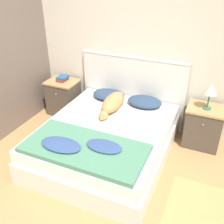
{
  "coord_description": "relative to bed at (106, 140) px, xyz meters",
  "views": [
    {
      "loc": [
        1.34,
        -1.56,
        2.32
      ],
      "look_at": [
        0.1,
        1.26,
        0.57
      ],
      "focal_mm": 42.0,
      "sensor_mm": 36.0,
      "label": 1
    }
  ],
  "objects": [
    {
      "name": "dog",
      "position": [
        -0.09,
        0.43,
        0.34
      ],
      "size": [
        0.25,
        0.8,
        0.22
      ],
      "color": "tan",
      "rests_on": "bed"
    },
    {
      "name": "wall_back",
      "position": [
        -0.1,
        1.06,
        1.05
      ],
      "size": [
        9.0,
        0.06,
        2.55
      ],
      "color": "beige",
      "rests_on": "ground_plane"
    },
    {
      "name": "nightstand_right",
      "position": [
        1.17,
        0.76,
        0.07
      ],
      "size": [
        0.51,
        0.43,
        0.6
      ],
      "color": "#4C4238",
      "rests_on": "ground_plane"
    },
    {
      "name": "book_stack",
      "position": [
        -1.16,
        0.78,
        0.41
      ],
      "size": [
        0.16,
        0.2,
        0.08
      ],
      "color": "#AD2D28",
      "rests_on": "nightstand_left"
    },
    {
      "name": "pillow_right",
      "position": [
        0.29,
        0.74,
        0.3
      ],
      "size": [
        0.51,
        0.37,
        0.12
      ],
      "color": "navy",
      "rests_on": "bed"
    },
    {
      "name": "nightstand_left",
      "position": [
        -1.17,
        0.76,
        0.07
      ],
      "size": [
        0.51,
        0.43,
        0.6
      ],
      "color": "#4C4238",
      "rests_on": "ground_plane"
    },
    {
      "name": "quilt",
      "position": [
        -0.01,
        -0.58,
        0.27
      ],
      "size": [
        1.4,
        0.69,
        0.1
      ],
      "color": "#4C8466",
      "rests_on": "bed"
    },
    {
      "name": "table_lamp",
      "position": [
        1.17,
        0.74,
        0.65
      ],
      "size": [
        0.19,
        0.19,
        0.37
      ],
      "color": "#336B4C",
      "rests_on": "nightstand_right"
    },
    {
      "name": "pillow_left",
      "position": [
        -0.29,
        0.74,
        0.3
      ],
      "size": [
        0.51,
        0.37,
        0.12
      ],
      "color": "navy",
      "rests_on": "bed"
    },
    {
      "name": "ground_plane",
      "position": [
        -0.1,
        -1.07,
        -0.23
      ],
      "size": [
        16.0,
        16.0,
        0.0
      ],
      "primitive_type": "plane",
      "color": "tan"
    },
    {
      "name": "headboard",
      "position": [
        0.0,
        0.99,
        0.35
      ],
      "size": [
        1.69,
        0.06,
        1.12
      ],
      "color": "silver",
      "rests_on": "ground_plane"
    },
    {
      "name": "bed",
      "position": [
        0.0,
        0.0,
        0.0
      ],
      "size": [
        1.61,
        1.94,
        0.47
      ],
      "color": "silver",
      "rests_on": "ground_plane"
    }
  ]
}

